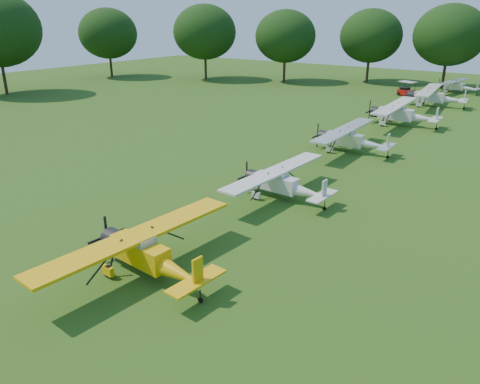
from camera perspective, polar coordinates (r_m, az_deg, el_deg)
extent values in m
plane|color=#244912|center=(31.45, 3.05, -0.17)|extent=(160.00, 160.00, 0.00)
cylinder|color=black|center=(83.98, 23.61, 13.15)|extent=(0.44, 0.44, 4.74)
ellipsoid|color=black|center=(83.56, 24.21, 17.05)|extent=(11.05, 11.05, 9.39)
cylinder|color=black|center=(87.35, 15.30, 14.27)|extent=(0.44, 0.44, 4.49)
ellipsoid|color=black|center=(86.95, 15.66, 17.85)|extent=(10.47, 10.47, 8.90)
cylinder|color=black|center=(85.27, 5.42, 14.73)|extent=(0.44, 0.44, 4.44)
ellipsoid|color=black|center=(84.86, 5.55, 18.37)|extent=(10.36, 10.36, 8.80)
cylinder|color=black|center=(88.22, -4.22, 15.08)|extent=(0.44, 0.44, 4.77)
ellipsoid|color=black|center=(87.82, -4.32, 18.87)|extent=(11.14, 11.14, 9.47)
cylinder|color=black|center=(94.73, -15.46, 14.75)|extent=(0.44, 0.44, 4.56)
ellipsoid|color=black|center=(94.36, -15.80, 18.10)|extent=(10.64, 10.64, 9.04)
cylinder|color=black|center=(79.18, -26.83, 12.51)|extent=(0.44, 0.44, 5.35)
cube|color=#EEB00A|center=(22.13, -12.09, -7.17)|extent=(3.30, 1.21, 1.06)
cone|color=#EEB00A|center=(20.35, -7.18, -9.98)|extent=(2.89, 1.13, 0.91)
cube|color=#8CA5B2|center=(21.95, -12.36, -5.80)|extent=(1.68, 1.06, 0.56)
cylinder|color=black|center=(23.53, -15.02, -5.66)|extent=(0.99, 1.12, 1.05)
cube|color=black|center=(24.03, -15.94, -5.18)|extent=(0.07, 0.13, 2.12)
cube|color=#EEB00A|center=(21.84, -12.41, -5.21)|extent=(2.32, 10.79, 0.14)
cube|color=#EEB00A|center=(19.46, -5.18, -9.73)|extent=(0.15, 0.56, 1.31)
cube|color=#EEB00A|center=(19.76, -5.35, -10.76)|extent=(1.08, 2.89, 0.09)
cylinder|color=black|center=(22.45, -15.78, -9.30)|extent=(0.62, 0.21, 0.61)
cylinder|color=black|center=(23.72, -10.79, -7.11)|extent=(0.62, 0.21, 0.61)
cylinder|color=black|center=(20.09, -4.85, -13.00)|extent=(0.25, 0.10, 0.24)
cube|color=silver|center=(30.53, 4.43, 1.12)|extent=(3.06, 1.03, 0.99)
cone|color=silver|center=(29.35, 8.56, -0.19)|extent=(2.68, 0.97, 0.85)
cube|color=#8CA5B2|center=(30.41, 4.31, 2.08)|extent=(1.55, 0.94, 0.52)
cylinder|color=black|center=(31.50, 1.72, 1.81)|extent=(0.89, 1.02, 0.98)
cube|color=black|center=(31.84, 0.83, 2.03)|extent=(0.06, 0.12, 1.98)
cube|color=silver|center=(30.34, 4.32, 2.50)|extent=(1.83, 10.07, 0.13)
cube|color=silver|center=(28.77, 10.24, 0.28)|extent=(0.12, 0.52, 1.23)
cube|color=silver|center=(28.96, 10.02, -0.47)|extent=(0.92, 2.68, 0.09)
cylinder|color=black|center=(30.27, 1.96, -0.44)|extent=(0.57, 0.18, 0.57)
cylinder|color=black|center=(32.09, 4.45, 0.78)|extent=(0.57, 0.18, 0.57)
cylinder|color=black|center=(29.17, 10.25, -1.99)|extent=(0.23, 0.09, 0.23)
cube|color=silver|center=(41.89, 12.65, 6.27)|extent=(3.27, 1.04, 1.07)
cone|color=silver|center=(41.05, 16.19, 5.43)|extent=(2.86, 0.98, 0.91)
cube|color=#8CA5B2|center=(41.79, 12.59, 7.04)|extent=(1.64, 0.97, 0.56)
cylinder|color=black|center=(42.60, 10.24, 6.69)|extent=(0.94, 1.08, 1.06)
cube|color=black|center=(42.86, 9.44, 6.83)|extent=(0.06, 0.12, 2.13)
cube|color=silver|center=(41.74, 12.61, 7.37)|extent=(1.71, 10.79, 0.14)
cube|color=silver|center=(40.65, 17.61, 5.87)|extent=(0.11, 0.56, 1.32)
cube|color=silver|center=(40.79, 17.41, 5.28)|extent=(0.93, 2.86, 0.09)
cylinder|color=black|center=(41.24, 10.86, 5.08)|extent=(0.61, 0.18, 0.61)
cylinder|color=black|center=(43.51, 12.22, 5.81)|extent=(0.61, 0.18, 0.61)
cylinder|color=black|center=(40.95, 17.55, 4.09)|extent=(0.25, 0.09, 0.24)
cube|color=silver|center=(53.67, 18.45, 9.01)|extent=(3.66, 1.22, 1.19)
cone|color=silver|center=(53.04, 21.62, 8.29)|extent=(3.21, 1.14, 1.02)
cube|color=#8CA5B2|center=(53.59, 18.41, 9.68)|extent=(1.85, 1.11, 0.62)
cylinder|color=black|center=(54.24, 16.25, 9.36)|extent=(1.06, 1.22, 1.18)
cube|color=black|center=(54.45, 15.51, 9.48)|extent=(0.07, 0.14, 2.38)
cube|color=silver|center=(53.54, 18.45, 9.97)|extent=(2.12, 12.05, 0.16)
cube|color=silver|center=(52.72, 22.91, 8.68)|extent=(0.14, 0.63, 1.47)
cube|color=silver|center=(52.84, 22.71, 8.16)|extent=(1.09, 3.20, 0.10)
cylinder|color=black|center=(52.73, 16.98, 8.03)|extent=(0.69, 0.21, 0.68)
cylinder|color=black|center=(55.40, 17.85, 8.52)|extent=(0.69, 0.21, 0.68)
cylinder|color=black|center=(52.99, 22.81, 7.14)|extent=(0.27, 0.10, 0.27)
cube|color=silver|center=(66.40, 22.05, 10.68)|extent=(3.71, 1.45, 1.19)
cone|color=silver|center=(66.11, 24.67, 10.12)|extent=(3.26, 1.35, 1.02)
cube|color=#8CA5B2|center=(66.32, 22.03, 11.22)|extent=(1.91, 1.23, 0.62)
cylinder|color=black|center=(66.70, 20.21, 10.96)|extent=(1.14, 1.28, 1.18)
cube|color=black|center=(66.83, 19.58, 11.05)|extent=(0.08, 0.14, 2.38)
cube|color=silver|center=(66.28, 22.06, 11.46)|extent=(2.90, 12.10, 0.16)
cube|color=silver|center=(65.94, 25.72, 10.43)|extent=(0.18, 0.63, 1.47)
cube|color=silver|center=(66.02, 25.56, 10.02)|extent=(1.29, 3.25, 0.10)
cylinder|color=black|center=(65.27, 20.97, 9.91)|extent=(0.69, 0.25, 0.68)
cylinder|color=black|center=(68.04, 21.37, 10.25)|extent=(0.69, 0.25, 0.68)
cylinder|color=black|center=(66.16, 25.63, 9.19)|extent=(0.28, 0.12, 0.27)
cube|color=silver|center=(79.81, 24.64, 11.64)|extent=(3.02, 1.32, 0.96)
cone|color=silver|center=(79.02, 26.30, 11.21)|extent=(2.65, 1.21, 0.82)
cube|color=#8CA5B2|center=(79.78, 24.63, 12.01)|extent=(1.58, 1.06, 0.50)
cylinder|color=black|center=(80.42, 23.47, 11.87)|extent=(0.96, 1.07, 0.95)
cube|color=black|center=(80.63, 23.08, 11.95)|extent=(0.07, 0.12, 1.92)
cube|color=silver|center=(79.75, 24.66, 12.17)|extent=(2.83, 9.77, 0.13)
cube|color=silver|center=(78.68, 26.99, 11.41)|extent=(0.17, 0.51, 1.19)
cube|color=silver|center=(78.77, 26.87, 11.13)|extent=(1.17, 2.65, 0.08)
cylinder|color=black|center=(79.10, 23.76, 11.20)|extent=(0.56, 0.23, 0.55)
cylinder|color=black|center=(81.21, 24.37, 11.32)|extent=(0.56, 0.23, 0.55)
cylinder|color=black|center=(78.81, 26.91, 10.56)|extent=(0.23, 0.11, 0.22)
cube|color=#9F0F0B|center=(74.08, 19.64, 11.37)|extent=(2.74, 2.10, 0.77)
cube|color=black|center=(74.21, 19.47, 11.75)|extent=(1.36, 1.49, 0.50)
cube|color=silver|center=(73.87, 19.78, 12.52)|extent=(2.68, 2.16, 0.09)
cylinder|color=black|center=(74.07, 18.77, 11.27)|extent=(0.51, 0.32, 0.49)
cylinder|color=black|center=(75.15, 19.42, 11.32)|extent=(0.51, 0.32, 0.49)
cylinder|color=black|center=(73.08, 19.80, 11.03)|extent=(0.51, 0.32, 0.49)
cylinder|color=black|center=(74.18, 20.45, 11.08)|extent=(0.51, 0.32, 0.49)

